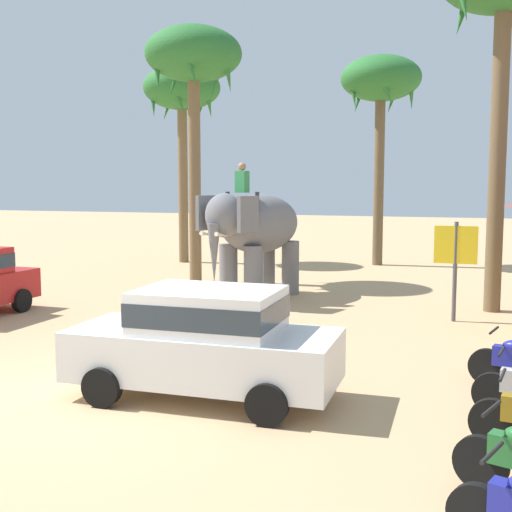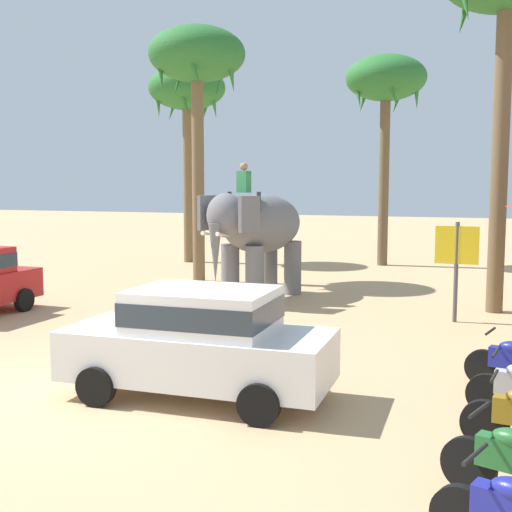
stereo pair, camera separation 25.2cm
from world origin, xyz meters
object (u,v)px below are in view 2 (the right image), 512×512
(palm_tree_left_of_road, at_px, (187,94))
(signboard_yellow, at_px, (457,252))
(palm_tree_near_hut, at_px, (197,62))
(elephant_with_mahout, at_px, (257,230))
(palm_tree_far_back, at_px, (386,84))
(car_sedan_foreground, at_px, (200,339))

(palm_tree_left_of_road, relative_size, signboard_yellow, 3.41)
(signboard_yellow, bearing_deg, palm_tree_near_hut, 156.05)
(elephant_with_mahout, relative_size, palm_tree_far_back, 0.48)
(palm_tree_left_of_road, bearing_deg, elephant_with_mahout, -51.11)
(palm_tree_far_back, bearing_deg, car_sedan_foreground, -88.86)
(palm_tree_left_of_road, bearing_deg, palm_tree_near_hut, -59.69)
(elephant_with_mahout, height_order, palm_tree_near_hut, palm_tree_near_hut)
(elephant_with_mahout, xyz_separation_m, palm_tree_far_back, (2.00, 9.14, 5.25))
(car_sedan_foreground, relative_size, elephant_with_mahout, 1.04)
(palm_tree_near_hut, xyz_separation_m, palm_tree_far_back, (5.04, 6.71, -0.05))
(elephant_with_mahout, bearing_deg, palm_tree_left_of_road, 128.89)
(car_sedan_foreground, bearing_deg, signboard_yellow, 65.80)
(car_sedan_foreground, xyz_separation_m, palm_tree_left_of_road, (-8.26, 15.97, 6.11))
(palm_tree_near_hut, bearing_deg, signboard_yellow, -23.95)
(car_sedan_foreground, relative_size, palm_tree_near_hut, 0.49)
(palm_tree_near_hut, distance_m, palm_tree_far_back, 8.39)
(elephant_with_mahout, bearing_deg, palm_tree_far_back, 77.66)
(palm_tree_left_of_road, distance_m, palm_tree_far_back, 8.11)
(car_sedan_foreground, height_order, palm_tree_near_hut, palm_tree_near_hut)
(palm_tree_far_back, xyz_separation_m, signboard_yellow, (3.60, -10.55, -5.55))
(car_sedan_foreground, distance_m, signboard_yellow, 7.96)
(palm_tree_near_hut, bearing_deg, palm_tree_left_of_road, 120.31)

